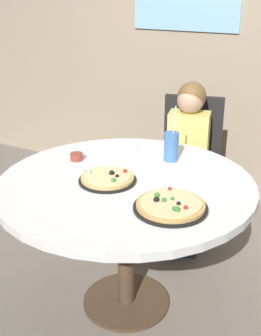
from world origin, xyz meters
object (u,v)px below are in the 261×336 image
(soda_cup, at_px, (171,146))
(pizza_veggie, at_px, (107,178))
(chair_wooden, at_px, (190,159))
(pizza_cheese, at_px, (170,206))
(sauce_bowl, at_px, (77,157))
(dining_table, at_px, (126,197))
(diner_child, at_px, (185,175))
(plate_small, at_px, (124,148))

(soda_cup, bearing_deg, pizza_veggie, -111.62)
(chair_wooden, distance_m, pizza_veggie, 1.03)
(chair_wooden, height_order, pizza_cheese, chair_wooden)
(soda_cup, xyz_separation_m, sauce_bowl, (-0.46, -0.25, -0.06))
(pizza_cheese, bearing_deg, soda_cup, 113.61)
(dining_table, xyz_separation_m, soda_cup, (0.09, 0.36, 0.17))
(diner_child, xyz_separation_m, pizza_veggie, (-0.09, -0.82, 0.28))
(pizza_veggie, bearing_deg, plate_small, 109.43)
(pizza_cheese, xyz_separation_m, plate_small, (-0.55, 0.56, -0.01))
(pizza_veggie, xyz_separation_m, pizza_cheese, (0.39, -0.12, 0.00))
(chair_wooden, relative_size, plate_small, 5.28)
(pizza_veggie, bearing_deg, sauce_bowl, 151.60)
(diner_child, relative_size, sauce_bowl, 15.46)
(soda_cup, height_order, sauce_bowl, soda_cup)
(diner_child, distance_m, soda_cup, 0.54)
(dining_table, relative_size, soda_cup, 4.17)
(soda_cup, bearing_deg, diner_child, 99.39)
(dining_table, distance_m, pizza_cheese, 0.37)
(pizza_cheese, bearing_deg, pizza_veggie, 163.32)
(diner_child, bearing_deg, pizza_cheese, -72.41)
(pizza_veggie, bearing_deg, chair_wooden, 86.93)
(pizza_cheese, bearing_deg, chair_wooden, 106.79)
(plate_small, bearing_deg, sauce_bowl, -116.17)
(diner_child, bearing_deg, chair_wooden, 102.45)
(chair_wooden, xyz_separation_m, pizza_veggie, (-0.05, -1.00, 0.24))
(sauce_bowl, bearing_deg, chair_wooden, 67.32)
(dining_table, relative_size, pizza_cheese, 3.92)
(pizza_cheese, xyz_separation_m, soda_cup, (-0.23, 0.52, 0.06))
(diner_child, relative_size, plate_small, 6.01)
(pizza_cheese, relative_size, sauce_bowl, 4.67)
(soda_cup, xyz_separation_m, plate_small, (-0.32, 0.04, -0.08))
(dining_table, bearing_deg, pizza_veggie, -146.29)
(soda_cup, distance_m, plate_small, 0.33)
(diner_child, distance_m, sauce_bowl, 0.82)
(chair_wooden, distance_m, plate_small, 0.63)
(chair_wooden, distance_m, diner_child, 0.19)
(chair_wooden, distance_m, pizza_cheese, 1.19)
(diner_child, bearing_deg, dining_table, -91.32)
(dining_table, distance_m, chair_wooden, 0.96)
(soda_cup, height_order, plate_small, soda_cup)
(diner_child, bearing_deg, pizza_veggie, -96.45)
(diner_child, relative_size, pizza_cheese, 3.31)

